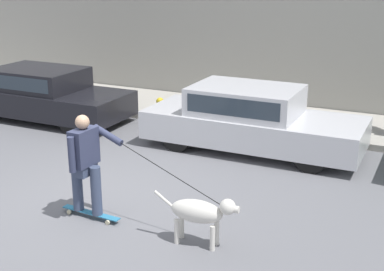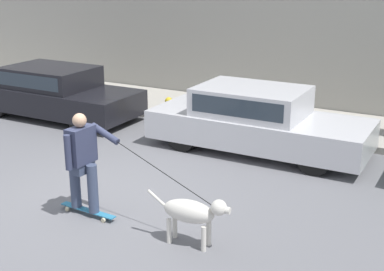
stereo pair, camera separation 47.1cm
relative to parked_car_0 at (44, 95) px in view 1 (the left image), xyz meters
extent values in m
plane|color=slate|center=(4.10, -3.59, -0.61)|extent=(36.00, 36.00, 0.00)
cube|color=gray|center=(4.10, 3.62, 2.16)|extent=(32.00, 0.30, 5.54)
cube|color=#A39E93|center=(4.10, 2.21, -0.54)|extent=(30.00, 2.47, 0.14)
cylinder|color=black|center=(1.39, 0.75, -0.31)|extent=(0.60, 0.20, 0.60)
cylinder|color=black|center=(1.39, -0.74, -0.31)|extent=(0.60, 0.20, 0.60)
cylinder|color=black|center=(-1.29, 0.75, -0.31)|extent=(0.60, 0.20, 0.60)
cube|color=black|center=(0.05, 0.00, -0.14)|extent=(4.32, 1.73, 0.58)
cube|color=black|center=(-0.13, 0.00, 0.40)|extent=(2.18, 1.56, 0.51)
cube|color=#28333D|center=(-0.13, -0.78, 0.43)|extent=(1.91, 0.01, 0.32)
cylinder|color=black|center=(6.89, 0.75, -0.29)|extent=(0.63, 0.20, 0.63)
cylinder|color=black|center=(6.89, -0.74, -0.29)|extent=(0.63, 0.20, 0.63)
cylinder|color=black|center=(4.10, 0.74, -0.29)|extent=(0.63, 0.20, 0.63)
cylinder|color=black|center=(4.10, -0.74, -0.29)|extent=(0.63, 0.20, 0.63)
cube|color=#BCBCC1|center=(5.49, 0.00, -0.13)|extent=(4.49, 1.73, 0.59)
cube|color=#BCBCC1|center=(5.31, 0.00, 0.44)|extent=(2.17, 1.56, 0.56)
cube|color=#28333D|center=(5.32, -0.78, 0.47)|extent=(1.91, 0.01, 0.36)
cylinder|color=beige|center=(6.37, -3.99, -0.43)|extent=(0.07, 0.07, 0.36)
cylinder|color=beige|center=(6.38, -4.16, -0.43)|extent=(0.07, 0.07, 0.36)
cylinder|color=beige|center=(5.84, -4.02, -0.43)|extent=(0.07, 0.07, 0.36)
cylinder|color=beige|center=(5.85, -4.20, -0.43)|extent=(0.07, 0.07, 0.36)
ellipsoid|color=beige|center=(6.11, -4.09, -0.11)|extent=(0.77, 0.36, 0.32)
sphere|color=beige|center=(6.55, -4.07, 0.03)|extent=(0.22, 0.22, 0.22)
cylinder|color=beige|center=(6.65, -4.06, 0.01)|extent=(0.13, 0.11, 0.10)
cylinder|color=beige|center=(5.62, -4.12, -0.02)|extent=(0.30, 0.06, 0.23)
cylinder|color=beige|center=(4.67, -4.00, -0.58)|extent=(0.07, 0.03, 0.07)
cylinder|color=beige|center=(4.66, -4.15, -0.58)|extent=(0.07, 0.03, 0.07)
cylinder|color=beige|center=(3.93, -3.96, -0.58)|extent=(0.07, 0.03, 0.07)
cylinder|color=beige|center=(3.92, -4.11, -0.58)|extent=(0.07, 0.03, 0.07)
cube|color=teal|center=(4.30, -4.05, -0.53)|extent=(1.03, 0.17, 0.02)
cylinder|color=#38425B|center=(4.43, -4.06, -0.14)|extent=(0.16, 0.16, 0.77)
cylinder|color=#38425B|center=(4.07, -4.04, -0.14)|extent=(0.16, 0.16, 0.77)
cube|color=#38425B|center=(4.25, -4.05, 0.17)|extent=(0.21, 0.37, 0.15)
cube|color=#2D334C|center=(4.25, -4.05, 0.52)|extent=(0.25, 0.47, 0.56)
sphere|color=tan|center=(4.25, -4.05, 0.91)|extent=(0.21, 0.21, 0.21)
cylinder|color=#2D334C|center=(4.23, -4.33, 0.49)|extent=(0.10, 0.10, 0.53)
cylinder|color=#2D334C|center=(4.51, -3.80, 0.68)|extent=(0.55, 0.17, 0.26)
cylinder|color=black|center=(5.66, -3.95, 0.30)|extent=(1.79, 0.24, 0.61)
cylinder|color=gold|center=(2.90, 0.73, -0.33)|extent=(0.17, 0.17, 0.55)
sphere|color=gold|center=(2.90, 0.73, -0.01)|extent=(0.18, 0.18, 0.18)
camera|label=1|loc=(8.89, -10.10, 3.11)|focal=50.00mm
camera|label=2|loc=(9.31, -9.88, 3.11)|focal=50.00mm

